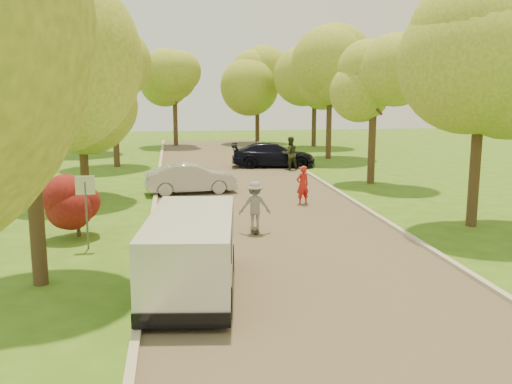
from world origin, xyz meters
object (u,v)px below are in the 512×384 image
longboard (255,230)px  skateboarder (255,206)px  person_olive (290,153)px  street_sign (86,197)px  silver_sedan (191,179)px  person_striped (303,185)px  minivan (191,251)px  dark_sedan (273,155)px

longboard → skateboarder: (0.00, -0.00, 0.81)m
skateboarder → person_olive: (4.04, 13.91, 0.06)m
street_sign → silver_sedan: bearing=69.0°
silver_sedan → longboard: (1.83, -7.44, -0.58)m
silver_sedan → skateboarder: size_ratio=2.52×
street_sign → person_striped: 9.47m
street_sign → longboard: 5.45m
minivan → longboard: minivan is taller
street_sign → person_olive: bearing=58.7°
silver_sedan → dark_sedan: (5.16, 7.95, 0.06)m
minivan → dark_sedan: (5.56, 20.52, -0.23)m
skateboarder → person_olive: person_olive is taller
silver_sedan → skateboarder: (1.83, -7.44, 0.24)m
skateboarder → person_striped: size_ratio=1.01×
street_sign → person_olive: street_sign is taller
person_striped → street_sign: bearing=15.7°
dark_sedan → person_striped: size_ratio=3.15×
dark_sedan → street_sign: bearing=159.4°
street_sign → person_striped: (7.70, 5.46, -0.78)m
longboard → person_olive: person_olive is taller
minivan → skateboarder: size_ratio=3.16×
street_sign → person_striped: size_ratio=1.38×
person_olive → person_striped: bearing=67.4°
person_striped → person_olive: 9.71m
person_striped → longboard: bearing=39.5°
street_sign → longboard: street_sign is taller
dark_sedan → person_striped: (-0.75, -11.08, 0.07)m
silver_sedan → person_olive: size_ratio=2.10×
person_olive → minivan: bearing=57.8°
minivan → longboard: (2.22, 5.13, -0.86)m
silver_sedan → longboard: silver_sedan is taller
dark_sedan → person_olive: bearing=-148.0°
dark_sedan → longboard: bearing=174.3°
street_sign → person_olive: size_ratio=1.13×
minivan → longboard: bearing=73.4°
dark_sedan → minivan: bearing=171.4°
minivan → person_striped: 10.59m
longboard → skateboarder: skateboarder is taller
minivan → person_striped: minivan is taller
person_olive → silver_sedan: bearing=33.8°
person_striped → minivan: bearing=43.4°
skateboarder → person_striped: 5.02m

